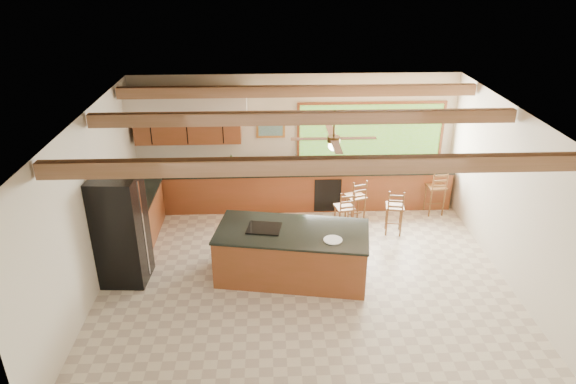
{
  "coord_description": "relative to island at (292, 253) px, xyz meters",
  "views": [
    {
      "loc": [
        -0.62,
        -7.71,
        5.37
      ],
      "look_at": [
        -0.26,
        0.8,
        1.36
      ],
      "focal_mm": 32.0,
      "sensor_mm": 36.0,
      "label": 1
    }
  ],
  "objects": [
    {
      "name": "bar_stool_d",
      "position": [
        3.3,
        2.26,
        0.18
      ],
      "size": [
        0.42,
        0.42,
        1.09
      ],
      "rotation": [
        0.0,
        0.0,
        0.1
      ],
      "color": "brown",
      "rests_on": "ground"
    },
    {
      "name": "counter_run",
      "position": [
        -0.6,
        2.39,
        -0.0
      ],
      "size": [
        7.12,
        3.1,
        1.26
      ],
      "color": "brown",
      "rests_on": "ground"
    },
    {
      "name": "room_shell",
      "position": [
        0.05,
        0.52,
        1.75
      ],
      "size": [
        7.27,
        6.54,
        3.02
      ],
      "color": "beige",
      "rests_on": "ground"
    },
    {
      "name": "refrigerator",
      "position": [
        -2.97,
        0.02,
        0.53
      ],
      "size": [
        0.83,
        0.81,
        2.0
      ],
      "rotation": [
        0.0,
        0.0,
        -0.07
      ],
      "color": "black",
      "rests_on": "ground"
    },
    {
      "name": "bar_stool_b",
      "position": [
        1.15,
        1.42,
        0.14
      ],
      "size": [
        0.43,
        0.43,
        1.02
      ],
      "rotation": [
        0.0,
        0.0,
        0.2
      ],
      "color": "brown",
      "rests_on": "ground"
    },
    {
      "name": "bar_stool_a",
      "position": [
        1.45,
        1.88,
        0.15
      ],
      "size": [
        0.47,
        0.47,
        1.05
      ],
      "rotation": [
        0.0,
        0.0,
        0.31
      ],
      "color": "brown",
      "rests_on": "ground"
    },
    {
      "name": "ground",
      "position": [
        0.22,
        -0.13,
        -0.47
      ],
      "size": [
        7.2,
        7.2,
        0.0
      ],
      "primitive_type": "plane",
      "color": "beige",
      "rests_on": "ground"
    },
    {
      "name": "island",
      "position": [
        0.0,
        0.0,
        0.0
      ],
      "size": [
        2.84,
        1.7,
        0.95
      ],
      "rotation": [
        0.0,
        0.0,
        -0.17
      ],
      "color": "brown",
      "rests_on": "ground"
    },
    {
      "name": "bar_stool_c",
      "position": [
        2.19,
        1.42,
        0.14
      ],
      "size": [
        0.43,
        0.43,
        1.02
      ],
      "rotation": [
        0.0,
        0.0,
        -0.18
      ],
      "color": "brown",
      "rests_on": "ground"
    }
  ]
}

